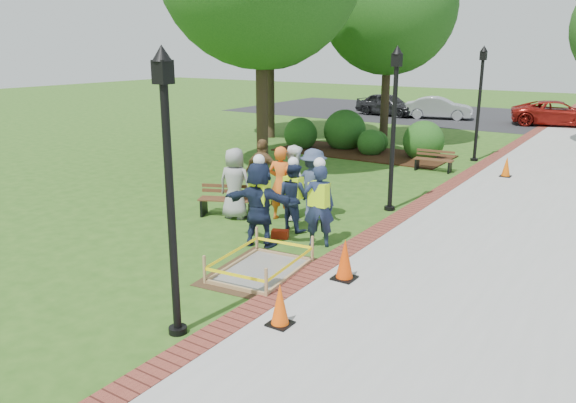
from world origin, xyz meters
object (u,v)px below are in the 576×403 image
Objects in this scene: hivis_worker_b at (319,203)px; hivis_worker_c at (293,194)px; cone_front at (280,306)px; bench_near at (227,206)px; hivis_worker_a at (260,201)px; lamp_near at (169,175)px; wet_concrete_pad at (261,261)px.

hivis_worker_b is 1.12× the size of hivis_worker_c.
hivis_worker_b reaches higher than cone_front.
bench_near is 2.53m from hivis_worker_a.
cone_front is at bearing -42.93° from bench_near.
cone_front is 0.17× the size of lamp_near.
hivis_worker_b is 1.26m from hivis_worker_c.
cone_front is 0.40× the size of hivis_worker_c.
bench_near is at bearing 137.07° from cone_front.
hivis_worker_b is (1.09, 0.67, -0.03)m from hivis_worker_a.
bench_near is 0.77× the size of hivis_worker_b.
wet_concrete_pad is 0.58× the size of lamp_near.
hivis_worker_a is at bearing 108.11° from lamp_near.
lamp_near is 2.09× the size of hivis_worker_a.
cone_front is at bearing -49.01° from hivis_worker_a.
cone_front is (4.46, -4.14, 0.09)m from bench_near.
lamp_near is 2.16× the size of hivis_worker_b.
bench_near is 2.13m from hivis_worker_c.
bench_near reaches higher than wet_concrete_pad.
wet_concrete_pad is at bearing -41.08° from bench_near.
hivis_worker_a reaches higher than wet_concrete_pad.
hivis_worker_c is (-1.24, 5.17, -1.60)m from lamp_near.
hivis_worker_a is at bearing -90.82° from hivis_worker_c.
cone_front is at bearing -46.21° from wet_concrete_pad.
hivis_worker_b reaches higher than bench_near.
lamp_near is at bearing -71.89° from hivis_worker_a.
lamp_near is 4.77m from hivis_worker_b.
hivis_worker_a is (2.01, -1.33, 0.75)m from bench_near.
hivis_worker_c reaches higher than cone_front.
lamp_near is 2.41× the size of hivis_worker_c.
hivis_worker_a is 1.03× the size of hivis_worker_b.
hivis_worker_a is 1.28m from hivis_worker_b.
cone_front is at bearing 41.53° from lamp_near.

